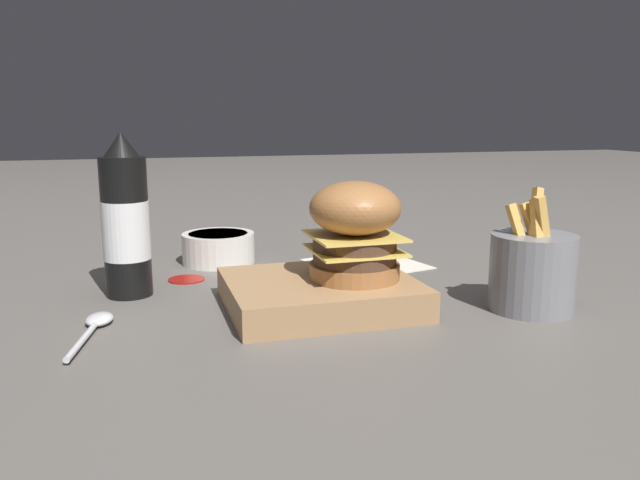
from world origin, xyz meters
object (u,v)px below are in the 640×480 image
object	(u,v)px
spoon	(96,324)
ketchup_bottle	(126,223)
fries_basket	(532,271)
serving_board	(320,293)
burger	(355,230)
side_bowl	(218,247)

from	to	relation	value
spoon	ketchup_bottle	bearing A→B (deg)	-4.15
fries_basket	serving_board	bearing A→B (deg)	161.83
burger	side_bowl	distance (m)	0.33
ketchup_bottle	spoon	world-z (taller)	ketchup_bottle
spoon	side_bowl	bearing A→B (deg)	-20.30
side_bowl	spoon	size ratio (longest dim) A/B	0.80
ketchup_bottle	side_bowl	bearing A→B (deg)	47.45
fries_basket	side_bowl	world-z (taller)	fries_basket
serving_board	fries_basket	world-z (taller)	fries_basket
burger	fries_basket	bearing A→B (deg)	-19.14
serving_board	side_bowl	bearing A→B (deg)	107.63
serving_board	side_bowl	world-z (taller)	side_bowl
ketchup_bottle	spoon	bearing A→B (deg)	-105.78
serving_board	fries_basket	bearing A→B (deg)	-18.17
serving_board	spoon	distance (m)	0.27
fries_basket	side_bowl	xyz separation A→B (m)	(-0.34, 0.37, -0.02)
serving_board	side_bowl	xyz separation A→B (m)	(-0.09, 0.28, 0.01)
side_bowl	spoon	bearing A→B (deg)	-121.93
side_bowl	ketchup_bottle	bearing A→B (deg)	-132.55
burger	ketchup_bottle	world-z (taller)	ketchup_bottle
serving_board	ketchup_bottle	xyz separation A→B (m)	(-0.23, 0.13, 0.08)
ketchup_bottle	fries_basket	xyz separation A→B (m)	(0.48, -0.21, -0.05)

